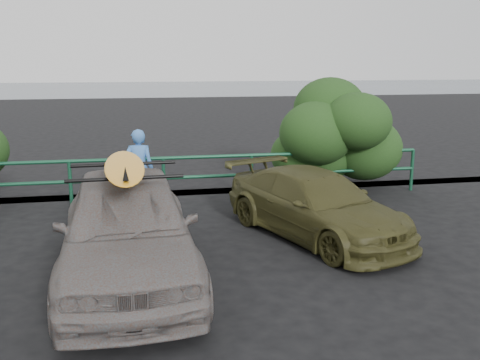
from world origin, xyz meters
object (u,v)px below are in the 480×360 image
Objects in this scene: guardrail at (118,181)px; man at (139,169)px; sedan at (127,227)px; surfboard at (124,166)px; olive_vehicle at (315,205)px.

man is (0.47, -0.31, 0.33)m from guardrail.
surfboard is (-0.00, 0.00, 0.88)m from sedan.
sedan reaches higher than olive_vehicle.
olive_vehicle is (3.28, 1.37, -0.21)m from sedan.
olive_vehicle reaches higher than guardrail.
guardrail is 4.44m from surfboard.
man reaches higher than olive_vehicle.
surfboard is (-3.28, -1.37, 1.09)m from olive_vehicle.
man is at bearing 85.05° from sedan.
surfboard reaches higher than olive_vehicle.
guardrail is at bearing 91.57° from sedan.
olive_vehicle is at bearing 20.58° from surfboard.
sedan is 1.78× the size of surfboard.
surfboard reaches higher than guardrail.
surfboard reaches higher than sedan.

